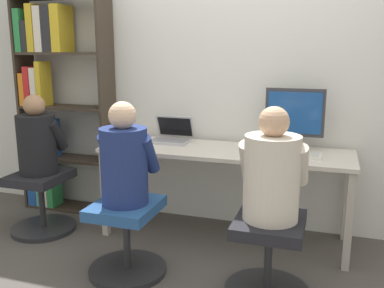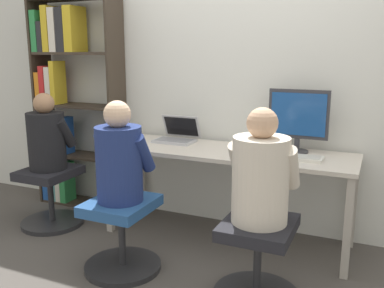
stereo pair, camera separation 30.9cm
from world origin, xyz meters
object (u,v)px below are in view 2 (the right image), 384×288
(laptop, at_px, (177,136))
(office_chair_side, at_px, (51,195))
(person_at_laptop, at_px, (119,158))
(office_chair_left, at_px, (257,258))
(person_near_shelf, at_px, (47,137))
(bookshelf, at_px, (66,101))
(person_at_monitor, at_px, (261,174))
(desktop_monitor, at_px, (298,119))
(office_chair_right, at_px, (122,232))
(keyboard, at_px, (292,157))

(laptop, relative_size, office_chair_side, 0.63)
(laptop, bearing_deg, person_at_laptop, -89.15)
(office_chair_left, height_order, office_chair_side, same)
(person_at_laptop, height_order, person_near_shelf, person_at_laptop)
(laptop, xyz_separation_m, bookshelf, (-1.16, 0.02, 0.24))
(person_at_monitor, xyz_separation_m, person_at_laptop, (-0.93, -0.02, 0.00))
(person_at_laptop, distance_m, person_near_shelf, 1.05)
(laptop, distance_m, person_at_monitor, 1.27)
(desktop_monitor, relative_size, office_chair_right, 0.89)
(desktop_monitor, height_order, office_chair_left, desktop_monitor)
(keyboard, relative_size, person_at_monitor, 0.64)
(office_chair_right, distance_m, person_at_monitor, 1.06)
(office_chair_left, xyz_separation_m, office_chair_side, (-1.90, 0.38, 0.00))
(desktop_monitor, xyz_separation_m, person_at_laptop, (-0.97, -0.88, -0.19))
(desktop_monitor, relative_size, person_at_monitor, 0.70)
(laptop, relative_size, office_chair_left, 0.63)
(desktop_monitor, xyz_separation_m, office_chair_side, (-1.94, -0.48, -0.70))
(person_at_monitor, relative_size, person_at_laptop, 1.01)
(desktop_monitor, distance_m, office_chair_left, 1.11)
(person_at_laptop, relative_size, office_chair_side, 1.27)
(keyboard, xyz_separation_m, person_near_shelf, (-1.95, -0.28, 0.03))
(desktop_monitor, relative_size, office_chair_side, 0.89)
(person_at_monitor, distance_m, bookshelf, 2.28)
(laptop, bearing_deg, person_near_shelf, -154.04)
(office_chair_left, height_order, person_at_laptop, person_at_laptop)
(office_chair_left, bearing_deg, office_chair_right, -178.57)
(office_chair_right, distance_m, person_at_laptop, 0.51)
(desktop_monitor, bearing_deg, office_chair_left, -92.76)
(desktop_monitor, bearing_deg, bookshelf, 179.74)
(keyboard, distance_m, person_at_laptop, 1.19)
(office_chair_right, bearing_deg, desktop_monitor, 42.42)
(person_near_shelf, bearing_deg, bookshelf, 112.24)
(desktop_monitor, distance_m, person_near_shelf, 2.01)
(bookshelf, bearing_deg, person_at_laptop, -37.27)
(desktop_monitor, distance_m, office_chair_right, 1.49)
(office_chair_right, distance_m, person_near_shelf, 1.17)
(person_at_monitor, bearing_deg, office_chair_right, -178.25)
(desktop_monitor, distance_m, person_at_laptop, 1.33)
(desktop_monitor, relative_size, bookshelf, 0.24)
(keyboard, height_order, office_chair_side, keyboard)
(desktop_monitor, bearing_deg, office_chair_side, -166.00)
(person_near_shelf, bearing_deg, person_at_monitor, -11.29)
(office_chair_left, xyz_separation_m, bookshelf, (-2.10, 0.87, 0.73))
(office_chair_left, distance_m, person_near_shelf, 2.00)
(office_chair_right, bearing_deg, laptop, 90.85)
(keyboard, distance_m, person_at_monitor, 0.66)
(bookshelf, bearing_deg, office_chair_left, -22.58)
(person_at_laptop, bearing_deg, laptop, 90.85)
(office_chair_side, bearing_deg, laptop, 26.20)
(desktop_monitor, height_order, bookshelf, bookshelf)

